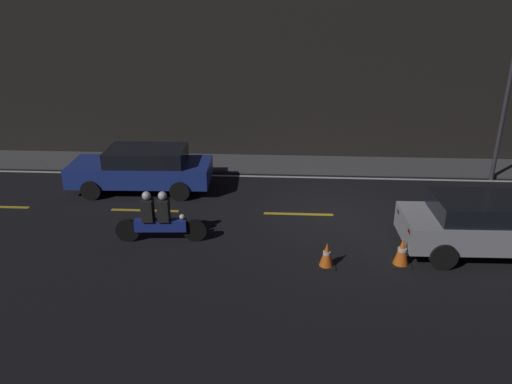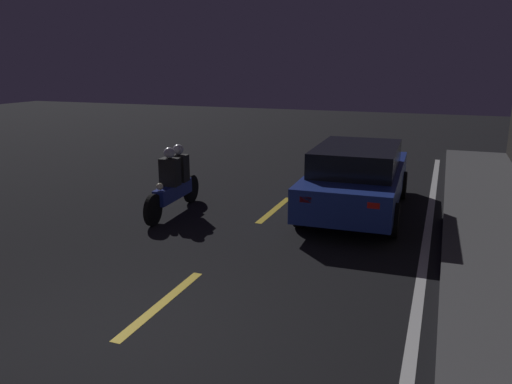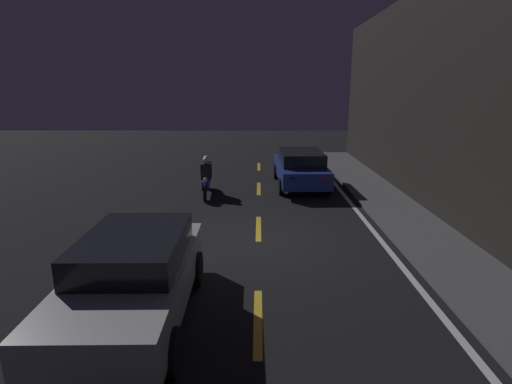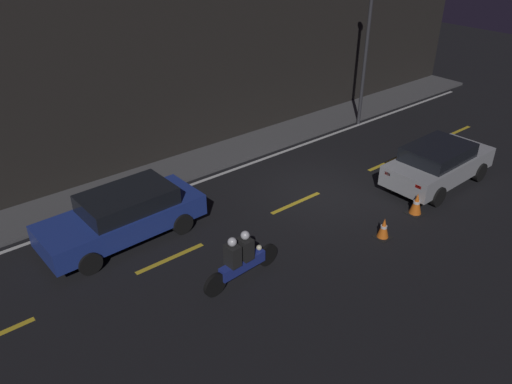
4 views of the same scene
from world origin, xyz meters
name	(u,v)px [view 2 (image 2 of 4)]	position (x,y,z in m)	size (l,w,h in m)	color
ground_plane	(114,343)	(0.00, 0.00, 0.00)	(56.00, 56.00, 0.00)	black
lane_dash_a	(324,168)	(-10.00, 0.00, 0.00)	(2.00, 0.14, 0.01)	gold
lane_dash_b	(275,209)	(-5.50, 0.00, 0.00)	(2.00, 0.14, 0.01)	gold
lane_dash_c	(162,303)	(-1.00, 0.00, 0.00)	(2.00, 0.14, 0.01)	gold
sedan_blue	(357,177)	(-5.94, 1.61, 0.75)	(4.47, 1.95, 1.40)	navy
motorcycle	(174,182)	(-4.61, -1.86, 0.64)	(2.33, 0.40, 1.37)	black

